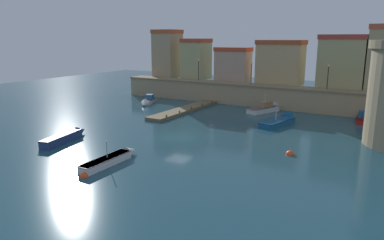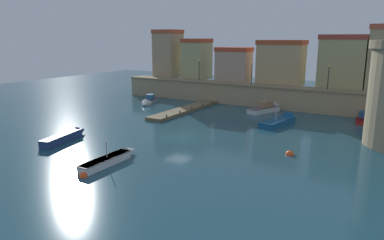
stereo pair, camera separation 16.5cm
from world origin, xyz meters
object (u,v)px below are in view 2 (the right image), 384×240
at_px(quay_lamp_1, 252,70).
at_px(moored_boat_6, 66,136).
at_px(moored_boat_3, 268,108).
at_px(quay_lamp_2, 329,73).
at_px(mooring_buoy_1, 84,177).
at_px(moored_boat_5, 283,120).
at_px(moored_boat_4, 113,158).
at_px(mooring_buoy_0, 290,155).
at_px(moored_boat_1, 364,118).
at_px(quay_lamp_0, 199,66).
at_px(moored_boat_0, 148,101).

bearing_deg(quay_lamp_1, moored_boat_6, -107.04).
bearing_deg(moored_boat_3, quay_lamp_2, -45.74).
height_order(quay_lamp_1, mooring_buoy_1, quay_lamp_1).
bearing_deg(quay_lamp_1, quay_lamp_2, 0.00).
relative_size(moored_boat_3, moored_boat_5, 0.93).
distance_m(moored_boat_4, moored_boat_5, 23.65).
height_order(moored_boat_5, mooring_buoy_0, moored_boat_5).
bearing_deg(moored_boat_4, moored_boat_5, -21.62).
relative_size(quay_lamp_1, quay_lamp_2, 0.98).
relative_size(quay_lamp_1, moored_boat_3, 0.50).
bearing_deg(moored_boat_1, mooring_buoy_1, 150.46).
bearing_deg(moored_boat_4, moored_boat_1, -31.99).
distance_m(moored_boat_1, moored_boat_6, 36.86).
xyz_separation_m(moored_boat_3, moored_boat_5, (4.11, -6.21, -0.16)).
xyz_separation_m(moored_boat_1, moored_boat_4, (-16.98, -28.70, -0.09)).
distance_m(moored_boat_5, mooring_buoy_0, 12.94).
xyz_separation_m(quay_lamp_1, mooring_buoy_0, (12.72, -21.74, -5.70)).
bearing_deg(quay_lamp_0, moored_boat_5, -28.18).
xyz_separation_m(quay_lamp_1, moored_boat_4, (0.07, -31.79, -5.34)).
relative_size(quay_lamp_0, mooring_buoy_1, 5.26).
height_order(quay_lamp_2, moored_boat_1, quay_lamp_2).
xyz_separation_m(moored_boat_3, moored_boat_4, (-4.08, -28.40, -0.13)).
distance_m(quay_lamp_1, mooring_buoy_0, 25.82).
bearing_deg(moored_boat_5, moored_boat_3, 45.49).
height_order(moored_boat_3, moored_boat_5, moored_boat_5).
bearing_deg(moored_boat_3, moored_boat_6, 172.92).
bearing_deg(quay_lamp_0, quay_lamp_2, -0.00).
bearing_deg(moored_boat_4, mooring_buoy_0, -52.90).
xyz_separation_m(mooring_buoy_0, mooring_buoy_1, (-12.27, -13.71, 0.00)).
relative_size(moored_boat_0, moored_boat_6, 0.98).
bearing_deg(moored_boat_5, quay_lamp_2, -7.16).
height_order(moored_boat_1, moored_boat_3, moored_boat_3).
distance_m(moored_boat_4, moored_boat_6, 9.39).
bearing_deg(quay_lamp_2, moored_boat_0, -164.53).
height_order(quay_lamp_1, moored_boat_5, quay_lamp_1).
xyz_separation_m(quay_lamp_1, moored_boat_3, (4.15, -3.38, -5.21)).
height_order(quay_lamp_1, moored_boat_4, quay_lamp_1).
distance_m(moored_boat_4, mooring_buoy_0, 16.16).
bearing_deg(quay_lamp_2, moored_boat_4, -109.92).
distance_m(quay_lamp_0, moored_boat_4, 33.69).
height_order(mooring_buoy_0, mooring_buoy_1, mooring_buoy_0).
distance_m(moored_boat_1, moored_boat_3, 12.91).
xyz_separation_m(quay_lamp_1, moored_boat_0, (-15.15, -7.40, -5.36)).
bearing_deg(mooring_buoy_0, moored_boat_0, 152.78).
distance_m(quay_lamp_1, moored_boat_3, 7.47).
height_order(moored_boat_3, moored_boat_6, moored_boat_3).
xyz_separation_m(moored_boat_4, moored_boat_6, (-9.03, 2.57, 0.08)).
xyz_separation_m(moored_boat_1, moored_boat_6, (-26.01, -26.13, -0.01)).
bearing_deg(moored_boat_4, quay_lamp_1, -1.24).
distance_m(mooring_buoy_0, mooring_buoy_1, 18.40).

